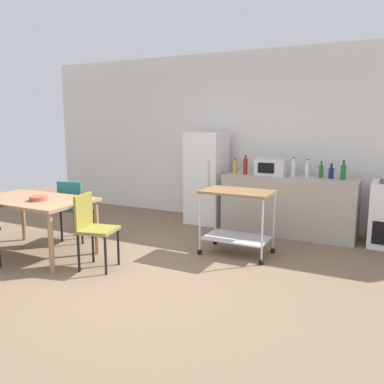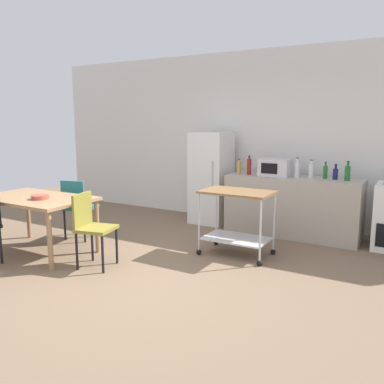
% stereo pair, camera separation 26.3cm
% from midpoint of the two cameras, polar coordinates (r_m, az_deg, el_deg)
% --- Properties ---
extents(ground_plane, '(12.00, 12.00, 0.00)m').
position_cam_midpoint_polar(ground_plane, '(4.57, -8.12, -12.33)').
color(ground_plane, brown).
extents(back_wall, '(8.40, 0.12, 2.90)m').
position_cam_midpoint_polar(back_wall, '(7.09, 6.86, 7.63)').
color(back_wall, silver).
rests_on(back_wall, ground_plane).
extents(kitchen_counter, '(2.00, 0.64, 0.90)m').
position_cam_midpoint_polar(kitchen_counter, '(6.37, 12.37, -1.86)').
color(kitchen_counter, '#A89E8E').
rests_on(kitchen_counter, ground_plane).
extents(dining_table, '(1.50, 0.90, 0.75)m').
position_cam_midpoint_polar(dining_table, '(5.63, -22.73, -1.65)').
color(dining_table, '#A37A51').
rests_on(dining_table, ground_plane).
extents(chair_teal, '(0.47, 0.47, 0.89)m').
position_cam_midpoint_polar(chair_teal, '(6.11, -17.44, -1.93)').
color(chair_teal, '#1E666B').
rests_on(chair_teal, ground_plane).
extents(chair_olive, '(0.48, 0.48, 0.89)m').
position_cam_midpoint_polar(chair_olive, '(4.93, -15.33, -4.62)').
color(chair_olive, olive).
rests_on(chair_olive, ground_plane).
extents(refrigerator, '(0.60, 0.63, 1.55)m').
position_cam_midpoint_polar(refrigerator, '(6.91, 1.00, 2.02)').
color(refrigerator, white).
rests_on(refrigerator, ground_plane).
extents(kitchen_cart, '(0.91, 0.57, 0.85)m').
position_cam_midpoint_polar(kitchen_cart, '(5.26, 4.99, -2.77)').
color(kitchen_cart, brown).
rests_on(kitchen_cart, ground_plane).
extents(bottle_sparkling_water, '(0.06, 0.06, 0.24)m').
position_cam_midpoint_polar(bottle_sparkling_water, '(6.50, 4.97, 3.48)').
color(bottle_sparkling_water, gold).
rests_on(bottle_sparkling_water, kitchen_counter).
extents(bottle_soy_sauce, '(0.07, 0.07, 0.30)m').
position_cam_midpoint_polar(bottle_soy_sauce, '(6.44, 6.40, 3.67)').
color(bottle_soy_sauce, maroon).
rests_on(bottle_soy_sauce, kitchen_counter).
extents(microwave, '(0.46, 0.35, 0.26)m').
position_cam_midpoint_polar(microwave, '(6.36, 10.04, 3.49)').
color(microwave, silver).
rests_on(microwave, kitchen_counter).
extents(bottle_sesame_oil, '(0.08, 0.08, 0.30)m').
position_cam_midpoint_polar(bottle_sesame_oil, '(6.27, 12.96, 3.22)').
color(bottle_sesame_oil, silver).
rests_on(bottle_sesame_oil, kitchen_counter).
extents(bottle_vinegar, '(0.07, 0.07, 0.27)m').
position_cam_midpoint_polar(bottle_vinegar, '(6.26, 14.82, 3.04)').
color(bottle_vinegar, silver).
rests_on(bottle_vinegar, kitchen_counter).
extents(bottle_olive_oil, '(0.06, 0.06, 0.25)m').
position_cam_midpoint_polar(bottle_olive_oil, '(6.26, 16.64, 2.86)').
color(bottle_olive_oil, '#1E6628').
rests_on(bottle_olive_oil, kitchen_counter).
extents(bottle_soda, '(0.07, 0.07, 0.22)m').
position_cam_midpoint_polar(bottle_soda, '(6.21, 17.93, 2.62)').
color(bottle_soda, navy).
rests_on(bottle_soda, kitchen_counter).
extents(bottle_wine, '(0.08, 0.08, 0.28)m').
position_cam_midpoint_polar(bottle_wine, '(6.14, 19.46, 2.70)').
color(bottle_wine, '#1E6628').
rests_on(bottle_wine, kitchen_counter).
extents(fruit_bowl, '(0.22, 0.22, 0.05)m').
position_cam_midpoint_polar(fruit_bowl, '(5.44, -22.19, -0.85)').
color(fruit_bowl, '#B24C3F').
rests_on(fruit_bowl, dining_table).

